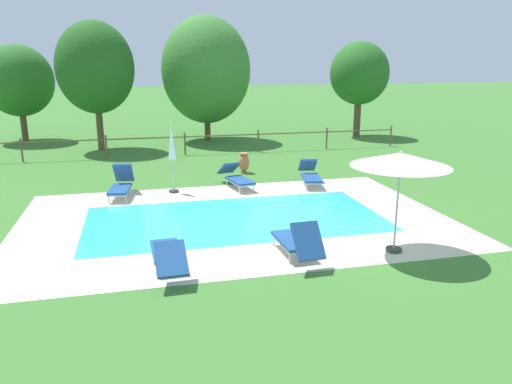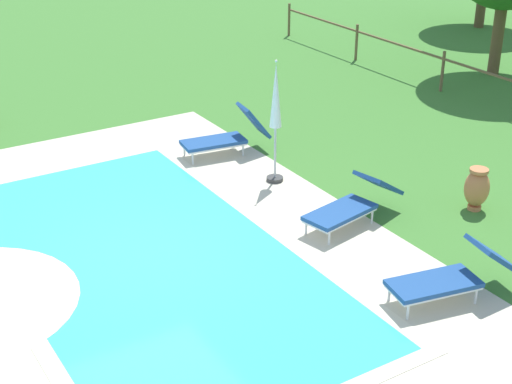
{
  "view_description": "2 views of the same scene",
  "coord_description": "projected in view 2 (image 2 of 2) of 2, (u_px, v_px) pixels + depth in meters",
  "views": [
    {
      "loc": [
        -2.5,
        -12.65,
        4.2
      ],
      "look_at": [
        0.71,
        0.5,
        0.6
      ],
      "focal_mm": 34.36,
      "sensor_mm": 36.0,
      "label": 1
    },
    {
      "loc": [
        9.79,
        -4.07,
        6.1
      ],
      "look_at": [
        0.86,
        1.46,
        1.14
      ],
      "focal_mm": 53.71,
      "sensor_mm": 36.0,
      "label": 2
    }
  ],
  "objects": [
    {
      "name": "pool_coping_rim",
      "position": [
        148.0,
        258.0,
        12.06
      ],
      "size": [
        8.54,
        4.56,
        0.01
      ],
      "color": "beige",
      "rests_on": "ground"
    },
    {
      "name": "swimming_pool_water",
      "position": [
        148.0,
        258.0,
        12.06
      ],
      "size": [
        8.06,
        4.08,
        0.01
      ],
      "primitive_type": "cube",
      "color": "#38C6D1",
      "rests_on": "ground"
    },
    {
      "name": "sun_lounger_south_near_corner",
      "position": [
        452.0,
        276.0,
        10.87
      ],
      "size": [
        0.98,
        2.07,
        0.85
      ],
      "color": "navy",
      "rests_on": "ground"
    },
    {
      "name": "terracotta_urn_near_fence",
      "position": [
        477.0,
        188.0,
        13.45
      ],
      "size": [
        0.44,
        0.44,
        0.79
      ],
      "color": "#C67547",
      "rests_on": "ground"
    },
    {
      "name": "sun_lounger_north_far",
      "position": [
        352.0,
        204.0,
        12.99
      ],
      "size": [
        1.0,
        2.11,
        0.79
      ],
      "color": "navy",
      "rests_on": "ground"
    },
    {
      "name": "pool_deck_paving",
      "position": [
        148.0,
        258.0,
        12.06
      ],
      "size": [
        11.65,
        7.67,
        0.01
      ],
      "primitive_type": "cube",
      "color": "beige",
      "rests_on": "ground"
    },
    {
      "name": "ground_plane",
      "position": [
        148.0,
        258.0,
        12.06
      ],
      "size": [
        160.0,
        160.0,
        0.0
      ],
      "primitive_type": "plane",
      "color": "#3D752D"
    },
    {
      "name": "patio_umbrella_closed_row_west",
      "position": [
        276.0,
        106.0,
        14.09
      ],
      "size": [
        0.32,
        0.32,
        2.39
      ],
      "color": "#383838",
      "rests_on": "ground"
    },
    {
      "name": "sun_lounger_north_near_steps",
      "position": [
        225.0,
        136.0,
        15.8
      ],
      "size": [
        0.84,
        1.9,
        1.0
      ],
      "color": "navy",
      "rests_on": "ground"
    }
  ]
}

